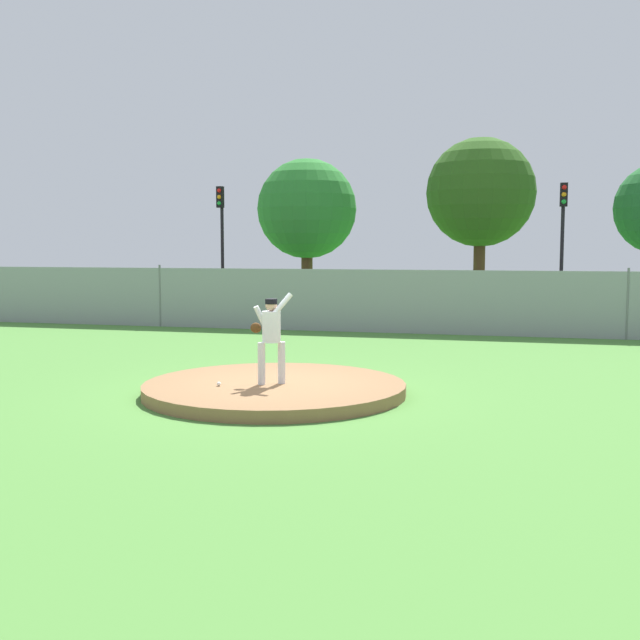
{
  "coord_description": "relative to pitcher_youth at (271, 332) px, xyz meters",
  "views": [
    {
      "loc": [
        4.07,
        -12.61,
        2.59
      ],
      "look_at": [
        0.42,
        1.58,
        1.18
      ],
      "focal_mm": 42.76,
      "sensor_mm": 36.0,
      "label": 1
    }
  ],
  "objects": [
    {
      "name": "baseball",
      "position": [
        -0.8,
        -0.42,
        -0.88
      ],
      "size": [
        0.07,
        0.07,
        0.07
      ],
      "primitive_type": "sphere",
      "color": "white",
      "rests_on": "pitchers_mound"
    },
    {
      "name": "traffic_light_far",
      "position": [
        5.8,
        18.36,
        2.3
      ],
      "size": [
        0.28,
        0.46,
        5.02
      ],
      "color": "black",
      "rests_on": "ground_plane"
    },
    {
      "name": "parked_car_slate",
      "position": [
        -10.96,
        14.68,
        -0.3
      ],
      "size": [
        2.01,
        4.86,
        1.72
      ],
      "color": "slate",
      "rests_on": "ground_plane"
    },
    {
      "name": "tree_leaning_west",
      "position": [
        -5.52,
        22.43,
        3.23
      ],
      "size": [
        4.68,
        4.68,
        6.71
      ],
      "color": "#4C331E",
      "rests_on": "ground_plane"
    },
    {
      "name": "traffic_cone_orange",
      "position": [
        0.34,
        14.72,
        -0.86
      ],
      "size": [
        0.4,
        0.4,
        0.55
      ],
      "color": "orange",
      "rests_on": "asphalt_strip"
    },
    {
      "name": "parked_car_burgundy",
      "position": [
        4.72,
        14.53,
        -0.34
      ],
      "size": [
        2.03,
        4.17,
        1.65
      ],
      "color": "maroon",
      "rests_on": "ground_plane"
    },
    {
      "name": "chainlink_fence",
      "position": [
        0.02,
        10.13,
        -0.17
      ],
      "size": [
        35.61,
        0.07,
        2.01
      ],
      "color": "gray",
      "rests_on": "ground_plane"
    },
    {
      "name": "pitchers_mound",
      "position": [
        0.02,
        0.13,
        -1.02
      ],
      "size": [
        4.62,
        4.62,
        0.21
      ],
      "primitive_type": "cylinder",
      "color": "olive",
      "rests_on": "ground_plane"
    },
    {
      "name": "asphalt_strip",
      "position": [
        0.02,
        14.63,
        -1.12
      ],
      "size": [
        44.0,
        7.0,
        0.01
      ],
      "primitive_type": "cube",
      "color": "#2B2B2D",
      "rests_on": "ground_plane"
    },
    {
      "name": "pitcher_youth",
      "position": [
        0.0,
        0.0,
        0.0
      ],
      "size": [
        0.78,
        0.33,
        1.6
      ],
      "color": "silver",
      "rests_on": "pitchers_mound"
    },
    {
      "name": "parked_car_red",
      "position": [
        -6.98,
        14.5,
        -0.31
      ],
      "size": [
        1.92,
        4.27,
        1.72
      ],
      "color": "#A81919",
      "rests_on": "ground_plane"
    },
    {
      "name": "tree_broad_left",
      "position": [
        2.45,
        23.49,
        3.92
      ],
      "size": [
        4.98,
        4.98,
        7.56
      ],
      "color": "#4C331E",
      "rests_on": "ground_plane"
    },
    {
      "name": "ground_plane",
      "position": [
        0.02,
        6.13,
        -1.12
      ],
      "size": [
        80.0,
        80.0,
        0.0
      ],
      "primitive_type": "plane",
      "color": "#4C8438"
    },
    {
      "name": "traffic_light_near",
      "position": [
        -8.23,
        18.41,
        2.38
      ],
      "size": [
        0.28,
        0.46,
        5.15
      ],
      "color": "black",
      "rests_on": "ground_plane"
    }
  ]
}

